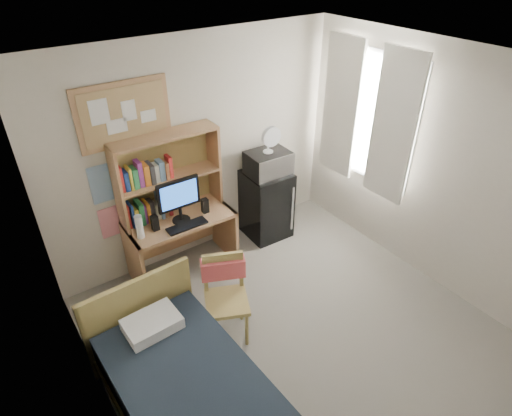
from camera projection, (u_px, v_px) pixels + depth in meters
floor at (314, 350)px, 4.16m from camera, size 3.60×4.20×0.02m
ceiling at (344, 82)px, 2.73m from camera, size 3.60×4.20×0.02m
wall_back at (198, 151)px, 4.87m from camera, size 3.60×0.04×2.60m
wall_left at (106, 350)px, 2.56m from camera, size 0.04×4.20×2.60m
wall_right at (456, 180)px, 4.32m from camera, size 0.04×4.20×2.60m
window_unit at (367, 117)px, 4.95m from camera, size 0.10×1.40×1.70m
curtain_left at (393, 129)px, 4.66m from camera, size 0.04×0.55×1.70m
curtain_right at (341, 108)px, 5.21m from camera, size 0.04×0.55×1.70m
bulletin_board at (124, 114)px, 4.15m from camera, size 0.94×0.03×0.64m
poster_wave at (105, 183)px, 4.36m from camera, size 0.30×0.01×0.42m
poster_japan at (113, 221)px, 4.62m from camera, size 0.28×0.01×0.36m
desk at (182, 244)px, 4.94m from camera, size 1.19×0.61×0.74m
desk_chair at (227, 301)px, 4.07m from camera, size 0.59×0.59×0.89m
mini_fridge at (266, 204)px, 5.52m from camera, size 0.56×0.56×0.90m
bed at (201, 412)px, 3.32m from camera, size 1.07×2.03×0.55m
hutch at (169, 175)px, 4.59m from camera, size 1.15×0.31×0.94m
monitor at (179, 201)px, 4.56m from camera, size 0.47×0.05×0.51m
keyboard at (187, 226)px, 4.59m from camera, size 0.45×0.15×0.02m
speaker_left at (155, 223)px, 4.51m from camera, size 0.07×0.07×0.17m
speaker_right at (205, 206)px, 4.79m from camera, size 0.07×0.07×0.17m
water_bottle at (139, 227)px, 4.37m from camera, size 0.08×0.08×0.26m
hoodie at (223, 268)px, 4.11m from camera, size 0.44×0.30×0.20m
microwave at (268, 163)px, 5.18m from camera, size 0.52×0.40×0.29m
desk_fan at (268, 140)px, 5.01m from camera, size 0.25×0.25×0.30m
pillow at (152, 324)px, 3.64m from camera, size 0.47×0.34×0.11m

